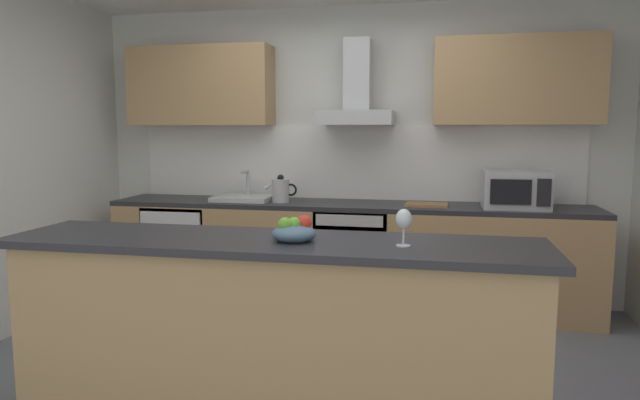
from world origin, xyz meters
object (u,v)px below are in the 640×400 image
(wine_glass, at_px, (404,220))
(chopping_board, at_px, (427,205))
(oven, at_px, (354,255))
(microwave, at_px, (516,190))
(refrigerator, at_px, (185,251))
(kettle, at_px, (281,190))
(sink, at_px, (244,197))
(fruit_bowl, at_px, (294,231))
(range_hood, at_px, (357,98))

(wine_glass, bearing_deg, chopping_board, 87.95)
(chopping_board, bearing_deg, wine_glass, -92.05)
(oven, distance_m, microwave, 1.42)
(refrigerator, relative_size, wine_glass, 4.78)
(kettle, bearing_deg, oven, 3.05)
(wine_glass, bearing_deg, sink, 126.14)
(sink, bearing_deg, microwave, -0.98)
(wine_glass, bearing_deg, fruit_bowl, 176.36)
(oven, bearing_deg, fruit_bowl, -90.16)
(microwave, xyz_separation_m, kettle, (-1.92, -0.01, -0.04))
(sink, distance_m, kettle, 0.36)
(sink, distance_m, range_hood, 1.31)
(sink, height_order, kettle, sink)
(microwave, relative_size, sink, 1.00)
(kettle, bearing_deg, range_hood, 14.46)
(oven, xyz_separation_m, refrigerator, (-1.55, -0.00, -0.03))
(fruit_bowl, relative_size, chopping_board, 0.65)
(range_hood, xyz_separation_m, fruit_bowl, (-0.01, -2.16, -0.77))
(kettle, bearing_deg, sink, 172.75)
(microwave, bearing_deg, wine_glass, -110.50)
(microwave, relative_size, kettle, 1.73)
(microwave, distance_m, wine_glass, 2.17)
(fruit_bowl, bearing_deg, range_hood, 89.85)
(oven, relative_size, range_hood, 1.11)
(kettle, height_order, chopping_board, kettle)
(sink, relative_size, range_hood, 0.69)
(chopping_board, bearing_deg, oven, 177.75)
(oven, distance_m, wine_glass, 2.22)
(oven, relative_size, microwave, 1.60)
(microwave, relative_size, range_hood, 0.69)
(range_hood, bearing_deg, microwave, -6.96)
(fruit_bowl, distance_m, chopping_board, 2.10)
(sink, distance_m, fruit_bowl, 2.26)
(wine_glass, bearing_deg, oven, 104.39)
(fruit_bowl, height_order, chopping_board, fruit_bowl)
(oven, height_order, wine_glass, wine_glass)
(sink, height_order, range_hood, range_hood)
(range_hood, bearing_deg, fruit_bowl, -90.15)
(fruit_bowl, bearing_deg, kettle, 107.47)
(microwave, relative_size, fruit_bowl, 2.27)
(oven, relative_size, sink, 1.60)
(oven, bearing_deg, refrigerator, -179.90)
(oven, bearing_deg, kettle, -176.95)
(refrigerator, distance_m, microwave, 2.90)
(fruit_bowl, bearing_deg, oven, 89.84)
(sink, bearing_deg, range_hood, 6.87)
(oven, height_order, microwave, microwave)
(range_hood, bearing_deg, kettle, -165.54)
(chopping_board, bearing_deg, sink, 178.75)
(kettle, bearing_deg, microwave, 0.17)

